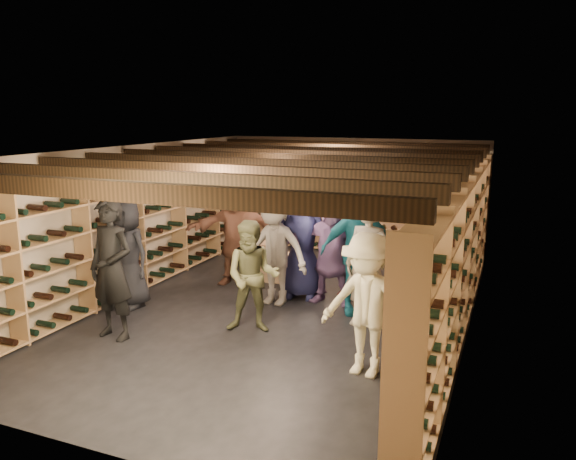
% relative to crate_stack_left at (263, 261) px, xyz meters
% --- Properties ---
extents(ground, '(8.00, 8.00, 0.00)m').
position_rel_crate_stack_left_xyz_m(ground, '(0.88, -1.30, -0.34)').
color(ground, black).
rests_on(ground, ground).
extents(walls, '(5.52, 8.02, 2.40)m').
position_rel_crate_stack_left_xyz_m(walls, '(0.88, -1.30, 0.86)').
color(walls, tan).
rests_on(walls, ground).
extents(ceiling, '(5.50, 8.00, 0.01)m').
position_rel_crate_stack_left_xyz_m(ceiling, '(0.88, -1.30, 2.06)').
color(ceiling, beige).
rests_on(ceiling, walls).
extents(ceiling_joists, '(5.40, 7.12, 0.18)m').
position_rel_crate_stack_left_xyz_m(ceiling_joists, '(0.88, -1.30, 1.92)').
color(ceiling_joists, black).
rests_on(ceiling_joists, ground).
extents(wine_rack_left, '(0.32, 7.50, 2.15)m').
position_rel_crate_stack_left_xyz_m(wine_rack_left, '(-1.69, -1.30, 0.74)').
color(wine_rack_left, tan).
rests_on(wine_rack_left, ground).
extents(wine_rack_right, '(0.32, 7.50, 2.15)m').
position_rel_crate_stack_left_xyz_m(wine_rack_right, '(3.45, -1.30, 0.74)').
color(wine_rack_right, tan).
rests_on(wine_rack_right, ground).
extents(wine_rack_back, '(4.70, 0.30, 2.15)m').
position_rel_crate_stack_left_xyz_m(wine_rack_back, '(0.88, 2.53, 0.73)').
color(wine_rack_back, tan).
rests_on(wine_rack_back, ground).
extents(crate_stack_left, '(0.55, 0.41, 0.68)m').
position_rel_crate_stack_left_xyz_m(crate_stack_left, '(0.00, 0.00, 0.00)').
color(crate_stack_left, tan).
rests_on(crate_stack_left, ground).
extents(crate_stack_right, '(0.53, 0.38, 0.51)m').
position_rel_crate_stack_left_xyz_m(crate_stack_right, '(0.48, 0.00, -0.08)').
color(crate_stack_right, tan).
rests_on(crate_stack_right, ground).
extents(crate_loose, '(0.59, 0.51, 0.17)m').
position_rel_crate_stack_left_xyz_m(crate_loose, '(0.83, 0.80, -0.25)').
color(crate_loose, tan).
rests_on(crate_loose, ground).
extents(person_0, '(0.86, 0.61, 1.66)m').
position_rel_crate_stack_left_xyz_m(person_0, '(-1.30, -2.08, 0.49)').
color(person_0, black).
rests_on(person_0, ground).
extents(person_1, '(0.73, 0.53, 1.87)m').
position_rel_crate_stack_left_xyz_m(person_1, '(-0.70, -3.14, 0.60)').
color(person_1, black).
rests_on(person_1, ground).
extents(person_2, '(0.88, 0.77, 1.54)m').
position_rel_crate_stack_left_xyz_m(person_2, '(0.90, -2.25, 0.43)').
color(person_2, brown).
rests_on(person_2, ground).
extents(person_3, '(1.15, 0.76, 1.66)m').
position_rel_crate_stack_left_xyz_m(person_3, '(2.64, -2.93, 0.49)').
color(person_3, beige).
rests_on(person_3, ground).
extents(person_4, '(1.18, 0.87, 1.86)m').
position_rel_crate_stack_left_xyz_m(person_4, '(2.00, -1.01, 0.59)').
color(person_4, '#186880').
rests_on(person_4, ground).
extents(person_5, '(1.82, 1.06, 1.87)m').
position_rel_crate_stack_left_xyz_m(person_5, '(-0.29, -0.39, 0.60)').
color(person_5, brown).
rests_on(person_5, ground).
extents(person_6, '(0.98, 0.71, 1.87)m').
position_rel_crate_stack_left_xyz_m(person_6, '(0.99, -0.64, 0.59)').
color(person_6, '#1E214E').
rests_on(person_6, ground).
extents(person_7, '(0.71, 0.53, 1.76)m').
position_rel_crate_stack_left_xyz_m(person_7, '(2.28, -1.48, 0.54)').
color(person_7, gray).
rests_on(person_7, ground).
extents(person_8, '(0.95, 0.84, 1.64)m').
position_rel_crate_stack_left_xyz_m(person_8, '(1.91, -0.34, 0.48)').
color(person_8, '#4E2021').
rests_on(person_8, ground).
extents(person_9, '(1.20, 0.77, 1.76)m').
position_rel_crate_stack_left_xyz_m(person_9, '(0.73, -1.12, 0.54)').
color(person_9, '#B4ADA3').
rests_on(person_9, ground).
extents(person_11, '(1.69, 0.55, 1.81)m').
position_rel_crate_stack_left_xyz_m(person_11, '(1.53, -0.73, 0.57)').
color(person_11, slate).
rests_on(person_11, ground).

